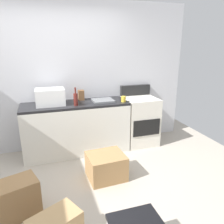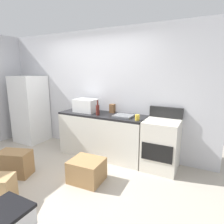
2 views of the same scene
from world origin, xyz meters
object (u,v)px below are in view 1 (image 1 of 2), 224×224
(knife_block, at_px, (81,95))
(cardboard_box_small, at_px, (14,200))
(microwave, at_px, (50,97))
(coffee_mug, at_px, (123,99))
(cardboard_box_large, at_px, (106,166))
(stove_oven, at_px, (140,120))
(wine_bottle, at_px, (76,99))

(knife_block, relative_size, cardboard_box_small, 0.34)
(knife_block, bearing_deg, microwave, -162.01)
(microwave, distance_m, coffee_mug, 1.23)
(microwave, height_order, cardboard_box_large, microwave)
(coffee_mug, relative_size, cardboard_box_large, 0.19)
(microwave, distance_m, cardboard_box_small, 1.69)
(stove_oven, bearing_deg, cardboard_box_large, -134.77)
(cardboard_box_large, distance_m, cardboard_box_small, 1.26)
(microwave, xyz_separation_m, wine_bottle, (0.39, -0.16, -0.03))
(cardboard_box_large, bearing_deg, microwave, 124.45)
(cardboard_box_large, bearing_deg, wine_bottle, 108.76)
(stove_oven, distance_m, cardboard_box_large, 1.39)
(microwave, height_order, knife_block, microwave)
(coffee_mug, distance_m, cardboard_box_small, 2.24)
(coffee_mug, distance_m, cardboard_box_large, 1.23)
(microwave, bearing_deg, knife_block, 17.99)
(cardboard_box_small, bearing_deg, wine_bottle, 53.21)
(knife_block, distance_m, cardboard_box_small, 2.04)
(microwave, height_order, cardboard_box_small, microwave)
(coffee_mug, xyz_separation_m, cardboard_box_small, (-1.74, -1.21, -0.74))
(wine_bottle, bearing_deg, stove_oven, 7.34)
(coffee_mug, height_order, knife_block, knife_block)
(microwave, relative_size, coffee_mug, 4.60)
(microwave, relative_size, cardboard_box_small, 0.88)
(microwave, xyz_separation_m, knife_block, (0.54, 0.18, -0.05))
(stove_oven, distance_m, cardboard_box_small, 2.56)
(wine_bottle, distance_m, coffee_mug, 0.83)
(coffee_mug, bearing_deg, wine_bottle, 179.01)
(stove_oven, height_order, cardboard_box_large, stove_oven)
(wine_bottle, relative_size, cardboard_box_large, 0.58)
(knife_block, height_order, cardboard_box_small, knife_block)
(microwave, bearing_deg, cardboard_box_large, -55.55)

